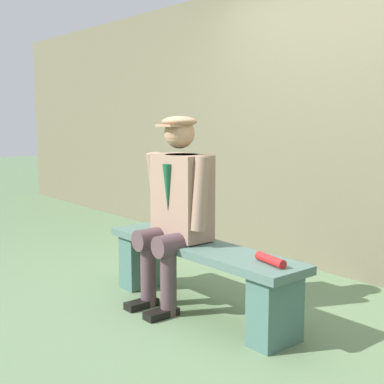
# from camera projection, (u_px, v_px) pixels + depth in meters

# --- Properties ---
(ground_plane) EXTENTS (30.00, 30.00, 0.00)m
(ground_plane) POSITION_uv_depth(u_px,v_px,m) (199.00, 311.00, 3.62)
(ground_plane) COLOR #5B7651
(bench) EXTENTS (1.68, 0.37, 0.47)m
(bench) POSITION_uv_depth(u_px,v_px,m) (199.00, 268.00, 3.57)
(bench) COLOR #4A665D
(bench) RESTS_ON ground
(seated_man) EXTENTS (0.60, 0.51, 1.33)m
(seated_man) POSITION_uv_depth(u_px,v_px,m) (177.00, 203.00, 3.62)
(seated_man) COLOR #967562
(seated_man) RESTS_ON ground
(rolled_magazine) EXTENTS (0.24, 0.10, 0.05)m
(rolled_magazine) POSITION_uv_depth(u_px,v_px,m) (270.00, 260.00, 3.06)
(rolled_magazine) COLOR #B21E1E
(rolled_magazine) RESTS_ON bench
(stadium_wall) EXTENTS (12.00, 0.24, 2.55)m
(stadium_wall) POSITION_uv_depth(u_px,v_px,m) (339.00, 123.00, 4.41)
(stadium_wall) COLOR #67624A
(stadium_wall) RESTS_ON ground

